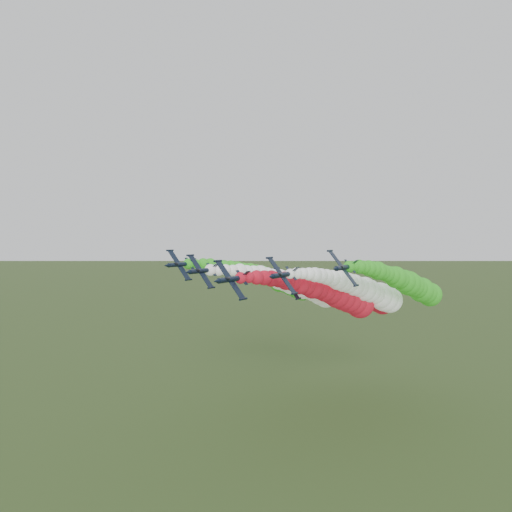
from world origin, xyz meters
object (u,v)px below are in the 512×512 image
at_px(jet_lead, 334,295).
at_px(jet_outer_left, 276,281).
at_px(jet_inner_right, 368,291).
at_px(jet_outer_right, 409,285).
at_px(jet_trail, 362,295).
at_px(jet_inner_left, 299,286).

xyz_separation_m(jet_lead, jet_outer_left, (-25.61, 15.67, 1.34)).
bearing_deg(jet_outer_left, jet_inner_right, -8.70).
relative_size(jet_outer_right, jet_trail, 1.00).
relative_size(jet_inner_right, jet_trail, 1.00).
relative_size(jet_lead, jet_outer_right, 1.01).
distance_m(jet_lead, jet_outer_left, 30.05).
xyz_separation_m(jet_lead, jet_outer_right, (15.16, 17.26, 2.03)).
bearing_deg(jet_lead, jet_trail, 92.62).
relative_size(jet_inner_left, jet_outer_right, 1.00).
height_order(jet_lead, jet_outer_right, jet_outer_right).
height_order(jet_inner_left, jet_trail, jet_inner_left).
height_order(jet_lead, jet_inner_right, jet_inner_right).
height_order(jet_lead, jet_inner_left, jet_inner_left).
distance_m(jet_inner_left, jet_trail, 21.90).
height_order(jet_inner_left, jet_outer_left, jet_outer_left).
bearing_deg(jet_outer_right, jet_trail, 152.24).
height_order(jet_inner_left, jet_outer_right, jet_outer_right).
bearing_deg(jet_outer_left, jet_outer_right, 2.24).
relative_size(jet_outer_left, jet_outer_right, 1.00).
xyz_separation_m(jet_inner_left, jet_trail, (13.44, 16.93, -3.56)).
height_order(jet_lead, jet_trail, jet_lead).
bearing_deg(jet_trail, jet_outer_right, -27.76).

